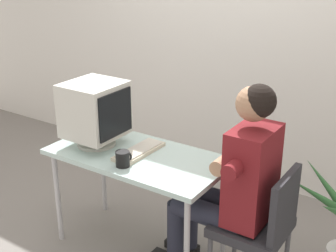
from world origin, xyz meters
name	(u,v)px	position (x,y,z in m)	size (l,w,h in m)	color
ground_plane	(140,246)	(0.00, 0.00, 0.00)	(12.00, 12.00, 0.00)	gray
wall_back	(271,12)	(0.30, 1.40, 1.50)	(8.00, 0.10, 3.00)	silver
desk	(138,163)	(0.00, 0.00, 0.66)	(1.18, 0.61, 0.72)	#B7B7BC
crt_monitor	(95,110)	(-0.33, -0.03, 0.97)	(0.36, 0.37, 0.44)	silver
keyboard	(139,151)	(0.00, 0.02, 0.74)	(0.16, 0.41, 0.03)	beige
office_chair	(261,223)	(0.87, 0.04, 0.49)	(0.41, 0.41, 0.84)	#4C4C51
person_seated	(233,180)	(0.67, 0.04, 0.71)	(0.75, 0.55, 1.32)	maroon
desk_mug	(123,159)	(0.03, -0.19, 0.77)	(0.09, 0.10, 0.10)	black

